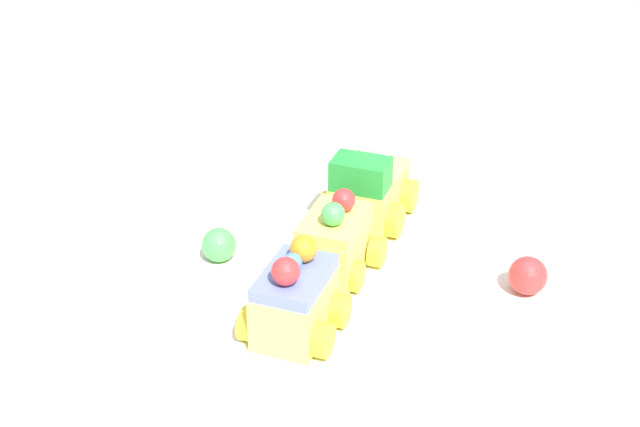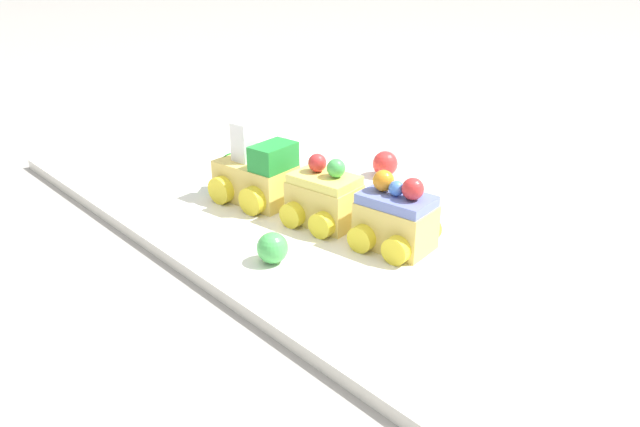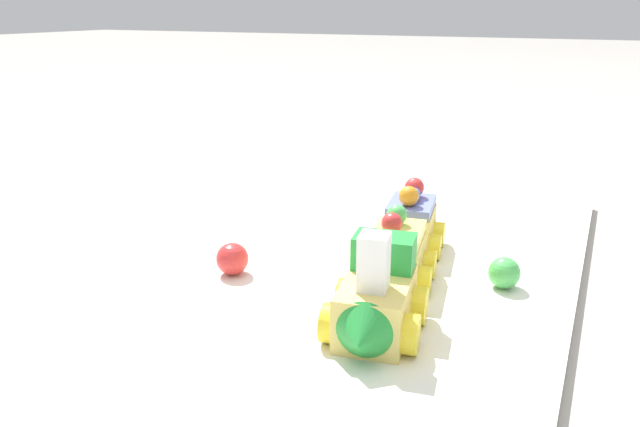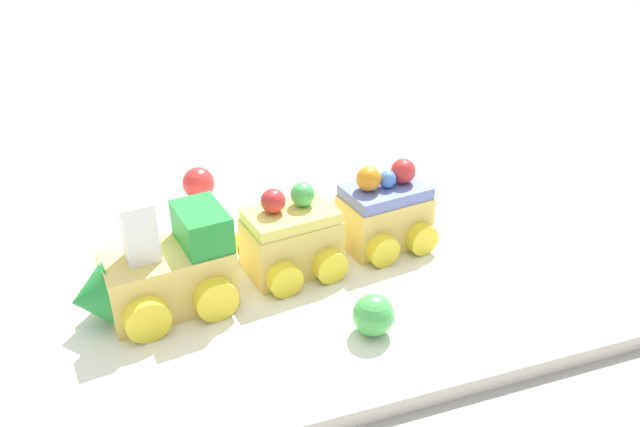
{
  "view_description": "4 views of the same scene",
  "coord_description": "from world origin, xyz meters",
  "px_view_note": "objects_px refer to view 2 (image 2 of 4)",
  "views": [
    {
      "loc": [
        -0.56,
        -0.26,
        0.41
      ],
      "look_at": [
        -0.04,
        0.03,
        0.07
      ],
      "focal_mm": 50.0,
      "sensor_mm": 36.0,
      "label": 1
    },
    {
      "loc": [
        -0.45,
        0.42,
        0.28
      ],
      "look_at": [
        -0.03,
        0.04,
        0.03
      ],
      "focal_mm": 35.0,
      "sensor_mm": 36.0,
      "label": 2
    },
    {
      "loc": [
        0.48,
        0.18,
        0.25
      ],
      "look_at": [
        0.02,
        -0.03,
        0.08
      ],
      "focal_mm": 35.0,
      "sensor_mm": 36.0,
      "label": 3
    },
    {
      "loc": [
        0.09,
        0.42,
        0.28
      ],
      "look_at": [
        -0.05,
        0.04,
        0.06
      ],
      "focal_mm": 35.0,
      "sensor_mm": 36.0,
      "label": 4
    }
  ],
  "objects_px": {
    "cake_train_locomotive": "(252,175)",
    "gumball_green": "(272,248)",
    "gumball_red": "(385,164)",
    "cake_car_lemon": "(324,199)",
    "cake_car_blueberry": "(396,220)"
  },
  "relations": [
    {
      "from": "cake_train_locomotive",
      "to": "gumball_green",
      "type": "distance_m",
      "value": 0.15
    },
    {
      "from": "cake_train_locomotive",
      "to": "gumball_red",
      "type": "relative_size",
      "value": 3.73
    },
    {
      "from": "cake_car_lemon",
      "to": "gumball_green",
      "type": "bearing_deg",
      "value": 99.13
    },
    {
      "from": "cake_car_lemon",
      "to": "cake_train_locomotive",
      "type": "bearing_deg",
      "value": 0.13
    },
    {
      "from": "cake_car_blueberry",
      "to": "gumball_green",
      "type": "xyz_separation_m",
      "value": [
        0.05,
        0.1,
        -0.01
      ]
    },
    {
      "from": "cake_train_locomotive",
      "to": "cake_car_blueberry",
      "type": "relative_size",
      "value": 1.51
    },
    {
      "from": "cake_train_locomotive",
      "to": "gumball_red",
      "type": "xyz_separation_m",
      "value": [
        -0.05,
        -0.16,
        -0.01
      ]
    },
    {
      "from": "cake_car_lemon",
      "to": "cake_car_blueberry",
      "type": "bearing_deg",
      "value": 179.84
    },
    {
      "from": "cake_train_locomotive",
      "to": "gumball_red",
      "type": "bearing_deg",
      "value": -116.81
    },
    {
      "from": "cake_train_locomotive",
      "to": "cake_car_blueberry",
      "type": "height_order",
      "value": "cake_train_locomotive"
    },
    {
      "from": "cake_car_lemon",
      "to": "cake_car_blueberry",
      "type": "xyz_separation_m",
      "value": [
        -0.08,
        -0.01,
        0.0
      ]
    },
    {
      "from": "cake_car_blueberry",
      "to": "gumball_red",
      "type": "distance_m",
      "value": 0.19
    },
    {
      "from": "gumball_green",
      "to": "gumball_red",
      "type": "height_order",
      "value": "gumball_red"
    },
    {
      "from": "cake_train_locomotive",
      "to": "gumball_green",
      "type": "xyz_separation_m",
      "value": [
        -0.13,
        0.08,
        -0.01
      ]
    },
    {
      "from": "gumball_green",
      "to": "gumball_red",
      "type": "bearing_deg",
      "value": -71.87
    }
  ]
}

